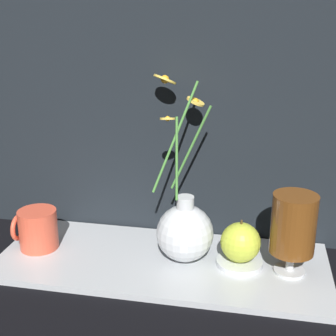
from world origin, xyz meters
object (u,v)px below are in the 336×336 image
object	(u,v)px
vase_with_flowers	(185,229)
orange_fruit	(240,242)
tea_glass	(293,225)
yellow_mug	(37,230)

from	to	relation	value
vase_with_flowers	orange_fruit	bearing A→B (deg)	-1.86
tea_glass	orange_fruit	size ratio (longest dim) A/B	1.84
yellow_mug	orange_fruit	distance (m)	0.42
yellow_mug	vase_with_flowers	bearing A→B (deg)	2.81
tea_glass	orange_fruit	world-z (taller)	tea_glass
vase_with_flowers	yellow_mug	world-z (taller)	vase_with_flowers
vase_with_flowers	tea_glass	xyz separation A→B (m)	(0.20, -0.01, 0.03)
orange_fruit	vase_with_flowers	bearing A→B (deg)	178.14
vase_with_flowers	yellow_mug	distance (m)	0.31
yellow_mug	tea_glass	distance (m)	0.52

